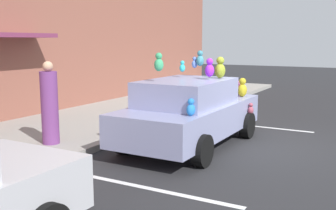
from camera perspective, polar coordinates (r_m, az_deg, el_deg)
name	(u,v)px	position (r m, az deg, el deg)	size (l,w,h in m)	color
ground_plane	(261,147)	(9.52, 13.05, -5.77)	(60.00, 60.00, 0.00)	#262628
sidewalk	(91,122)	(11.86, -10.80, -2.40)	(24.00, 4.00, 0.15)	gray
storefront_building	(32,14)	(13.13, -18.63, 12.07)	(24.00, 1.25, 6.40)	brown
parking_stripe_front	(248,125)	(11.77, 11.29, -2.86)	(0.12, 3.60, 0.01)	silver
parking_stripe_rear	(141,187)	(6.85, -3.82, -11.45)	(0.12, 3.60, 0.01)	silver
plush_covered_car	(190,111)	(9.22, 3.14, -0.90)	(4.35, 2.07, 2.17)	#8B90B9
teddy_bear_on_sidewalk	(145,104)	(12.21, -3.21, 0.20)	(0.42, 0.35, 0.80)	beige
pedestrian_near_shopfront	(50,106)	(9.18, -16.40, -0.13)	(0.37, 0.37, 1.82)	#6F3778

